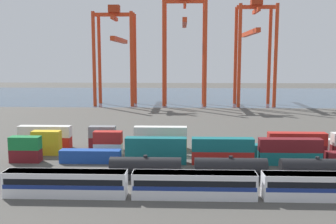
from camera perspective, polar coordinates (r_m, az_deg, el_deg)
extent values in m
plane|color=#4C4944|center=(121.49, 2.27, -1.96)|extent=(420.00, 420.00, 0.00)
cube|color=#384C60|center=(218.99, 2.22, 2.44)|extent=(400.00, 110.00, 0.01)
cube|color=silver|center=(61.78, -14.71, -10.08)|extent=(18.46, 3.10, 3.90)
cube|color=navy|center=(61.81, -14.71, -10.17)|extent=(18.09, 3.14, 0.64)
cube|color=black|center=(61.58, -14.73, -9.48)|extent=(17.72, 3.13, 0.90)
cube|color=slate|center=(61.27, -14.77, -8.51)|extent=(18.27, 2.85, 0.36)
cube|color=silver|center=(59.27, 3.83, -10.62)|extent=(18.46, 3.10, 3.90)
cube|color=navy|center=(59.30, 3.83, -10.70)|extent=(18.09, 3.14, 0.64)
cube|color=black|center=(59.05, 3.84, -9.99)|extent=(17.72, 3.13, 0.90)
cube|color=slate|center=(58.73, 3.85, -8.98)|extent=(18.27, 2.85, 0.36)
cube|color=silver|center=(62.90, 22.04, -10.09)|extent=(18.46, 3.10, 3.90)
cube|color=navy|center=(62.93, 22.04, -10.17)|extent=(18.09, 3.14, 0.64)
cube|color=black|center=(62.70, 22.07, -9.49)|extent=(17.72, 3.13, 0.90)
cube|color=slate|center=(62.40, 22.12, -8.54)|extent=(18.27, 2.85, 0.36)
cube|color=#232326|center=(68.41, -3.29, -9.29)|extent=(12.32, 2.50, 1.10)
cylinder|color=black|center=(67.87, -3.31, -7.74)|extent=(12.32, 2.75, 2.75)
cylinder|color=black|center=(67.46, -3.32, -6.47)|extent=(0.70, 0.70, 0.36)
cube|color=#232326|center=(68.62, 9.09, -9.33)|extent=(12.32, 2.50, 1.10)
cylinder|color=black|center=(68.08, 9.13, -7.78)|extent=(12.32, 2.75, 2.75)
cylinder|color=black|center=(67.68, 9.16, -6.51)|extent=(0.70, 0.70, 0.36)
cube|color=#232326|center=(71.85, 20.86, -8.96)|extent=(12.32, 2.50, 1.10)
cylinder|color=black|center=(71.34, 20.94, -7.48)|extent=(12.32, 2.75, 2.75)
cylinder|color=black|center=(70.96, 21.00, -6.27)|extent=(0.70, 0.70, 0.36)
cube|color=maroon|center=(83.91, -20.07, -6.00)|extent=(6.04, 2.44, 2.60)
cube|color=#197538|center=(83.35, -20.15, -4.26)|extent=(6.04, 2.44, 2.60)
cube|color=#1C4299|center=(79.92, -11.26, -6.35)|extent=(12.10, 2.44, 2.60)
cube|color=#146066|center=(77.96, -1.76, -6.56)|extent=(12.10, 2.44, 2.60)
cube|color=#146066|center=(77.36, -1.77, -4.69)|extent=(12.10, 2.44, 2.60)
cube|color=#AD211C|center=(78.19, 7.95, -6.59)|extent=(12.10, 2.44, 2.60)
cube|color=#146066|center=(77.59, 7.99, -4.73)|extent=(12.10, 2.44, 2.60)
cube|color=#146066|center=(80.59, 17.34, -6.44)|extent=(12.10, 2.44, 2.60)
cube|color=maroon|center=(80.01, 17.41, -4.63)|extent=(12.10, 2.44, 2.60)
cube|color=gold|center=(88.80, -17.29, -5.13)|extent=(6.04, 2.44, 2.60)
cube|color=gold|center=(88.27, -17.36, -3.48)|extent=(6.04, 2.44, 2.60)
cube|color=silver|center=(85.32, -8.74, -5.38)|extent=(6.04, 2.44, 2.60)
cube|color=#AD211C|center=(84.77, -8.78, -3.67)|extent=(6.04, 2.44, 2.60)
cube|color=#197538|center=(83.85, 0.32, -5.52)|extent=(6.04, 2.44, 2.60)
cube|color=#146066|center=(84.51, 9.47, -5.53)|extent=(12.10, 2.44, 2.60)
cube|color=maroon|center=(87.24, 18.27, -5.40)|extent=(12.10, 2.44, 2.60)
cube|color=#AD211C|center=(86.70, 18.34, -3.72)|extent=(12.10, 2.44, 2.60)
cube|color=#AD211C|center=(95.36, -17.51, -4.25)|extent=(12.10, 2.44, 2.60)
cube|color=silver|center=(94.86, -17.57, -2.72)|extent=(12.10, 2.44, 2.60)
cube|color=maroon|center=(91.74, -9.54, -4.46)|extent=(6.04, 2.44, 2.60)
cube|color=slate|center=(91.22, -9.58, -2.87)|extent=(6.04, 2.44, 2.60)
cube|color=gold|center=(90.00, -1.10, -4.59)|extent=(12.10, 2.44, 2.60)
cube|color=silver|center=(89.48, -1.11, -2.97)|extent=(12.10, 2.44, 2.60)
cube|color=#146066|center=(90.26, 7.48, -4.62)|extent=(6.04, 2.44, 2.60)
cube|color=#197538|center=(92.49, 15.83, -4.55)|extent=(6.04, 2.44, 2.60)
cylinder|color=red|center=(172.06, -10.77, 7.56)|extent=(1.50, 1.50, 40.41)
cylinder|color=red|center=(169.19, -5.33, 7.66)|extent=(1.50, 1.50, 40.41)
cylinder|color=red|center=(182.92, -9.99, 7.59)|extent=(1.50, 1.50, 40.41)
cylinder|color=red|center=(180.23, -4.87, 7.68)|extent=(1.50, 1.50, 40.41)
cube|color=red|center=(176.92, -7.87, 13.93)|extent=(17.90, 1.20, 1.60)
cube|color=red|center=(176.76, -7.86, 13.41)|extent=(1.20, 12.72, 1.60)
cube|color=red|center=(189.58, -7.09, 10.37)|extent=(2.00, 39.03, 2.00)
cube|color=#9F2C14|center=(177.20, -7.88, 14.70)|extent=(4.80, 4.00, 3.20)
cylinder|color=red|center=(168.42, -0.60, 8.62)|extent=(1.50, 1.50, 45.86)
cylinder|color=red|center=(168.50, 5.47, 8.59)|extent=(1.50, 1.50, 45.86)
cylinder|color=red|center=(178.66, -0.44, 8.58)|extent=(1.50, 1.50, 45.86)
cylinder|color=red|center=(178.74, 5.28, 8.55)|extent=(1.50, 1.50, 45.86)
cube|color=red|center=(175.04, 2.47, 15.86)|extent=(19.22, 1.20, 1.60)
cube|color=red|center=(174.82, 2.47, 15.34)|extent=(1.20, 11.85, 1.60)
cube|color=red|center=(185.69, 2.44, 12.88)|extent=(2.00, 33.25, 2.00)
cylinder|color=red|center=(169.08, 10.40, 8.06)|extent=(1.50, 1.50, 43.32)
cylinder|color=red|center=(171.90, 15.47, 7.90)|extent=(1.50, 1.50, 43.32)
cylinder|color=red|center=(180.91, 9.85, 8.05)|extent=(1.50, 1.50, 43.32)
cylinder|color=red|center=(183.55, 14.61, 7.91)|extent=(1.50, 1.50, 43.32)
cube|color=red|center=(177.54, 12.80, 14.73)|extent=(16.81, 1.20, 1.60)
cube|color=red|center=(177.35, 12.78, 14.22)|extent=(1.20, 13.54, 1.60)
cube|color=red|center=(190.92, 11.89, 11.23)|extent=(2.00, 41.68, 2.00)
cube|color=#9F2C14|center=(177.85, 12.82, 15.50)|extent=(4.80, 4.00, 3.20)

